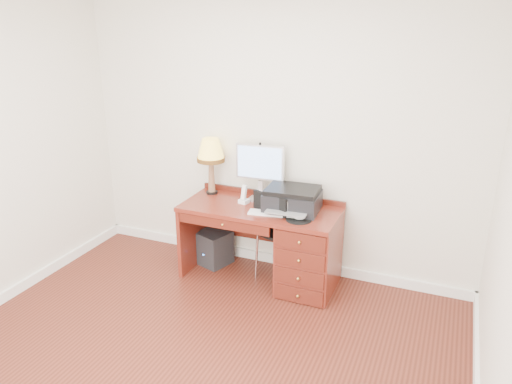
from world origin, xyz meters
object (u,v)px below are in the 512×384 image
at_px(printer, 292,199).
at_px(equipment_box, 214,247).
at_px(monitor, 260,165).
at_px(leg_lamp, 211,154).
at_px(phone, 244,198).
at_px(chair, 281,228).
at_px(desk, 292,245).

height_order(printer, equipment_box, printer).
relative_size(monitor, equipment_box, 1.57).
height_order(leg_lamp, phone, leg_lamp).
bearing_deg(phone, printer, 12.39).
bearing_deg(monitor, chair, -34.16).
relative_size(phone, chair, 0.19).
bearing_deg(monitor, leg_lamp, 179.35).
relative_size(printer, leg_lamp, 0.90).
distance_m(printer, phone, 0.49).
bearing_deg(phone, chair, 10.04).
xyz_separation_m(phone, chair, (0.39, -0.01, -0.24)).
bearing_deg(chair, leg_lamp, -169.19).
height_order(monitor, phone, monitor).
height_order(printer, leg_lamp, leg_lamp).
distance_m(monitor, printer, 0.48).
distance_m(desk, phone, 0.64).
distance_m(leg_lamp, chair, 1.02).
distance_m(printer, chair, 0.31).
bearing_deg(leg_lamp, printer, -7.84).
distance_m(phone, equipment_box, 0.73).
height_order(monitor, printer, monitor).
bearing_deg(desk, chair, 167.84).
xyz_separation_m(leg_lamp, phone, (0.41, -0.13, -0.37)).
height_order(desk, equipment_box, desk).
relative_size(printer, chair, 0.56).
height_order(phone, equipment_box, phone).
distance_m(desk, chair, 0.19).
xyz_separation_m(desk, phone, (-0.51, 0.04, 0.39)).
relative_size(leg_lamp, chair, 0.62).
bearing_deg(desk, phone, 175.84).
bearing_deg(leg_lamp, chair, -9.95).
height_order(desk, phone, phone).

